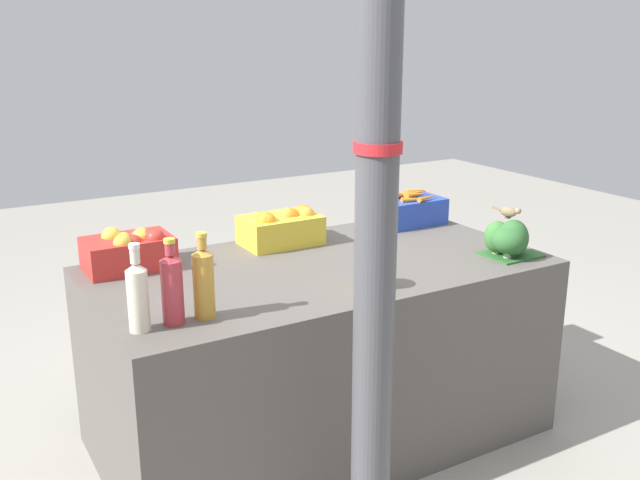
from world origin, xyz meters
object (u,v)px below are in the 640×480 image
at_px(juice_bottle_ruby, 172,288).
at_px(sparrow_bird, 509,212).
at_px(pickle_jar, 369,273).
at_px(carrot_crate, 408,209).
at_px(broccoli_pile, 509,239).
at_px(apple_crate, 130,250).
at_px(juice_bottle_amber, 204,281).
at_px(juice_bottle_cloudy, 138,295).
at_px(orange_crate, 281,226).
at_px(support_pole, 377,166).

xyz_separation_m(juice_bottle_ruby, sparrow_bird, (1.42, -0.00, 0.07)).
bearing_deg(pickle_jar, carrot_crate, 44.63).
height_order(broccoli_pile, juice_bottle_ruby, juice_bottle_ruby).
distance_m(apple_crate, sparrow_bird, 1.51).
bearing_deg(juice_bottle_amber, juice_bottle_ruby, 180.00).
bearing_deg(juice_bottle_cloudy, juice_bottle_amber, -0.00).
distance_m(juice_bottle_cloudy, juice_bottle_ruby, 0.11).
xyz_separation_m(broccoli_pile, juice_bottle_ruby, (-1.41, 0.02, 0.04)).
bearing_deg(orange_crate, apple_crate, -179.87).
bearing_deg(sparrow_bird, broccoli_pile, -43.53).
height_order(carrot_crate, pickle_jar, carrot_crate).
relative_size(carrot_crate, juice_bottle_amber, 1.16).
relative_size(broccoli_pile, sparrow_bird, 1.72).
relative_size(juice_bottle_cloudy, juice_bottle_amber, 0.98).
distance_m(orange_crate, broccoli_pile, 0.95).
distance_m(orange_crate, juice_bottle_amber, 0.85).
xyz_separation_m(juice_bottle_cloudy, juice_bottle_amber, (0.21, -0.00, 0.01)).
bearing_deg(juice_bottle_ruby, juice_bottle_cloudy, 180.00).
relative_size(orange_crate, juice_bottle_amber, 1.16).
bearing_deg(carrot_crate, orange_crate, -179.56).
height_order(carrot_crate, sparrow_bird, sparrow_bird).
relative_size(carrot_crate, pickle_jar, 3.02).
xyz_separation_m(support_pole, broccoli_pile, (0.99, 0.47, -0.47)).
xyz_separation_m(support_pole, sparrow_bird, (1.00, 0.49, -0.36)).
distance_m(support_pole, pickle_jar, 0.73).
bearing_deg(orange_crate, juice_bottle_amber, -134.19).
xyz_separation_m(support_pole, orange_crate, (0.27, 1.10, -0.46)).
xyz_separation_m(apple_crate, sparrow_bird, (1.38, -0.61, 0.11)).
relative_size(orange_crate, juice_bottle_cloudy, 1.18).
bearing_deg(apple_crate, juice_bottle_amber, -83.75).
bearing_deg(sparrow_bird, carrot_crate, 169.19).
bearing_deg(carrot_crate, support_pole, -130.74).
bearing_deg(juice_bottle_cloudy, support_pole, -43.06).
bearing_deg(pickle_jar, broccoli_pile, 1.26).
bearing_deg(juice_bottle_cloudy, broccoli_pile, -0.88).
bearing_deg(juice_bottle_ruby, broccoli_pile, -0.95).
xyz_separation_m(orange_crate, juice_bottle_cloudy, (-0.80, -0.61, 0.04)).
distance_m(apple_crate, juice_bottle_cloudy, 0.62).
relative_size(juice_bottle_ruby, sparrow_bird, 2.08).
height_order(support_pole, juice_bottle_ruby, support_pole).
height_order(orange_crate, juice_bottle_ruby, juice_bottle_ruby).
relative_size(orange_crate, carrot_crate, 1.00).
xyz_separation_m(carrot_crate, pickle_jar, (-0.66, -0.65, -0.02)).
height_order(apple_crate, sparrow_bird, sparrow_bird).
relative_size(apple_crate, pickle_jar, 3.02).
relative_size(pickle_jar, sparrow_bird, 0.81).
relative_size(carrot_crate, juice_bottle_ruby, 1.18).
distance_m(carrot_crate, pickle_jar, 0.93).
height_order(broccoli_pile, juice_bottle_cloudy, juice_bottle_cloudy).
bearing_deg(orange_crate, pickle_jar, -88.20).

